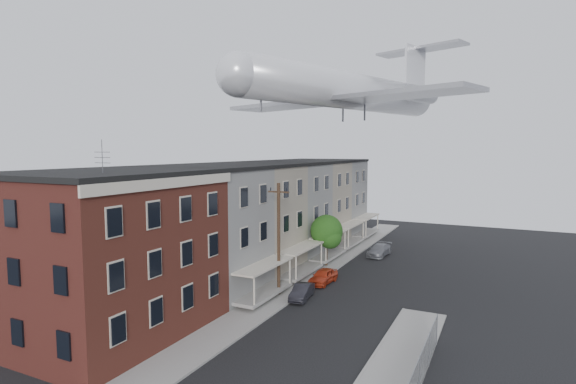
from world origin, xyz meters
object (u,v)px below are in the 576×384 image
at_px(utility_pole, 279,238).
at_px(car_mid, 302,292).
at_px(street_tree, 327,233).
at_px(airplane, 351,91).
at_px(car_far, 379,250).
at_px(car_near, 323,276).

bearing_deg(utility_pole, car_mid, 1.41).
bearing_deg(street_tree, airplane, 19.19).
height_order(utility_pole, car_mid, utility_pole).
relative_size(utility_pole, car_far, 2.07).
height_order(street_tree, airplane, airplane).
bearing_deg(car_near, car_far, 84.95).
relative_size(car_far, airplane, 0.15).
bearing_deg(car_far, car_mid, -92.00).
distance_m(street_tree, car_mid, 10.42).
xyz_separation_m(utility_pole, street_tree, (0.33, 9.92, -1.22)).
relative_size(utility_pole, airplane, 0.30).
bearing_deg(utility_pole, car_far, 77.24).
height_order(car_mid, airplane, airplane).
distance_m(car_near, airplane, 17.63).
height_order(utility_pole, street_tree, utility_pole).
xyz_separation_m(car_mid, car_far, (1.80, 16.73, 0.06)).
bearing_deg(street_tree, car_far, 63.13).
bearing_deg(car_far, utility_pole, -98.62).
bearing_deg(car_near, car_mid, -86.68).
relative_size(street_tree, car_mid, 1.49).
xyz_separation_m(street_tree, car_near, (1.67, -5.37, -2.81)).
bearing_deg(car_far, street_tree, -112.73).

